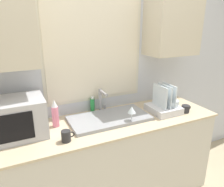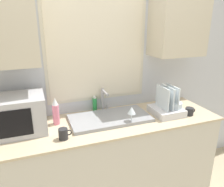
{
  "view_description": "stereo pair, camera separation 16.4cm",
  "coord_description": "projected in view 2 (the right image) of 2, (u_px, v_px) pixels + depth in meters",
  "views": [
    {
      "loc": [
        -0.76,
        -1.37,
        1.79
      ],
      "look_at": [
        0.03,
        0.28,
        1.17
      ],
      "focal_mm": 35.0,
      "sensor_mm": 36.0,
      "label": 1
    },
    {
      "loc": [
        -0.61,
        -1.44,
        1.79
      ],
      "look_at": [
        0.03,
        0.28,
        1.17
      ],
      "focal_mm": 35.0,
      "sensor_mm": 36.0,
      "label": 2
    }
  ],
  "objects": [
    {
      "name": "faucet",
      "position": [
        104.0,
        98.0,
        2.21
      ],
      "size": [
        0.08,
        0.18,
        0.24
      ],
      "color": "#99999E",
      "rests_on": "countertop"
    },
    {
      "name": "sink_basin",
      "position": [
        110.0,
        118.0,
        2.07
      ],
      "size": [
        0.75,
        0.39,
        0.03
      ],
      "color": "gray",
      "rests_on": "countertop"
    },
    {
      "name": "countertop",
      "position": [
        108.0,
        161.0,
        2.18
      ],
      "size": [
        2.15,
        0.65,
        0.89
      ],
      "color": "beige",
      "rests_on": "ground_plane"
    },
    {
      "name": "mug_near_sink",
      "position": [
        63.0,
        134.0,
        1.72
      ],
      "size": [
        0.11,
        0.07,
        0.09
      ],
      "color": "#262628",
      "rests_on": "countertop"
    },
    {
      "name": "microwave",
      "position": [
        18.0,
        114.0,
        1.81
      ],
      "size": [
        0.44,
        0.36,
        0.31
      ],
      "color": "#B2B2B7",
      "rests_on": "countertop"
    },
    {
      "name": "wine_glass",
      "position": [
        132.0,
        111.0,
        1.95
      ],
      "size": [
        0.07,
        0.07,
        0.17
      ],
      "color": "silver",
      "rests_on": "countertop"
    },
    {
      "name": "spray_bottle",
      "position": [
        56.0,
        112.0,
        1.95
      ],
      "size": [
        0.06,
        0.06,
        0.25
      ],
      "color": "#D8728C",
      "rests_on": "countertop"
    },
    {
      "name": "dish_rack",
      "position": [
        167.0,
        107.0,
        2.17
      ],
      "size": [
        0.28,
        0.29,
        0.29
      ],
      "color": "silver",
      "rests_on": "countertop"
    },
    {
      "name": "wall_back",
      "position": [
        97.0,
        62.0,
        2.15
      ],
      "size": [
        6.0,
        0.38,
        2.6
      ],
      "color": "silver",
      "rests_on": "ground_plane"
    },
    {
      "name": "soap_bottle",
      "position": [
        95.0,
        104.0,
        2.24
      ],
      "size": [
        0.04,
        0.04,
        0.17
      ],
      "color": "#268C3F",
      "rests_on": "countertop"
    },
    {
      "name": "mug_by_rack",
      "position": [
        190.0,
        111.0,
        2.16
      ],
      "size": [
        0.11,
        0.08,
        0.08
      ],
      "color": "#262628",
      "rests_on": "countertop"
    }
  ]
}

